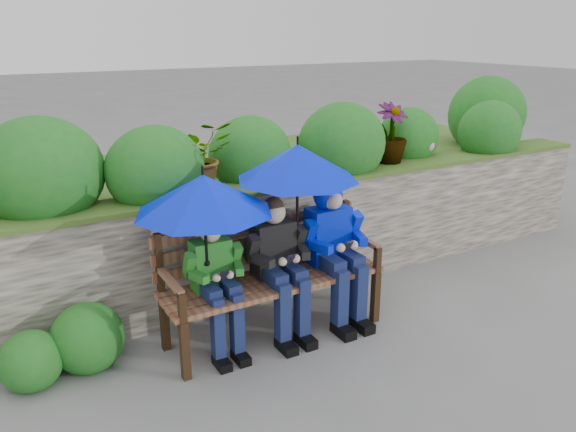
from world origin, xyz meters
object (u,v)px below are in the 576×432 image
boy_left (216,278)px  boy_middle (279,260)px  boy_right (334,240)px  park_bench (270,270)px  umbrella_right (297,162)px  umbrella_left (204,194)px

boy_left → boy_middle: (0.51, -0.01, 0.03)m
boy_middle → boy_right: boy_right is taller
park_bench → boy_right: boy_right is taller
boy_right → umbrella_right: bearing=175.8°
boy_left → umbrella_right: bearing=2.0°
boy_middle → boy_left: bearing=179.2°
boy_right → umbrella_left: umbrella_left is taller
umbrella_right → boy_right: bearing=-4.2°
park_bench → boy_right: 0.57m
boy_left → umbrella_left: (-0.06, 0.01, 0.63)m
park_bench → boy_middle: bearing=-62.4°
park_bench → boy_middle: boy_middle is taller
umbrella_left → umbrella_right: (0.75, 0.01, 0.13)m
umbrella_right → boy_left: bearing=-178.0°
park_bench → umbrella_left: 0.88m
boy_left → boy_middle: boy_middle is taller
park_bench → umbrella_right: 0.86m
park_bench → umbrella_left: (-0.53, -0.06, 0.70)m
umbrella_left → boy_middle: bearing=-1.7°
boy_right → umbrella_left: (-1.08, 0.01, 0.54)m
boy_middle → umbrella_left: bearing=178.3°
park_bench → boy_middle: 0.13m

